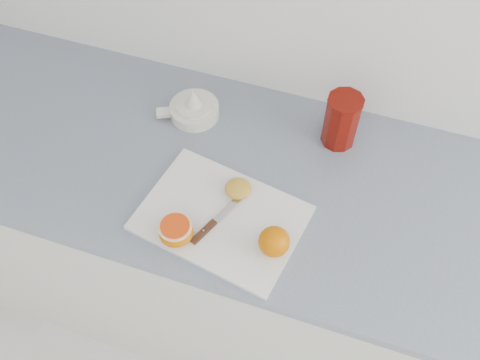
# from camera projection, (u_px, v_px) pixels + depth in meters

# --- Properties ---
(counter) EXTENTS (2.66, 0.64, 0.89)m
(counter) POSITION_uv_depth(u_px,v_px,m) (235.00, 251.00, 1.72)
(counter) COLOR silver
(counter) RESTS_ON ground
(cutting_board) EXTENTS (0.41, 0.33, 0.01)m
(cutting_board) POSITION_uv_depth(u_px,v_px,m) (221.00, 218.00, 1.26)
(cutting_board) COLOR white
(cutting_board) RESTS_ON counter
(whole_orange) EXTENTS (0.07, 0.07, 0.07)m
(whole_orange) POSITION_uv_depth(u_px,v_px,m) (274.00, 242.00, 1.18)
(whole_orange) COLOR #DA6400
(whole_orange) RESTS_ON cutting_board
(half_orange) EXTENTS (0.08, 0.08, 0.05)m
(half_orange) POSITION_uv_depth(u_px,v_px,m) (176.00, 231.00, 1.21)
(half_orange) COLOR #DA6400
(half_orange) RESTS_ON cutting_board
(squeezed_shell) EXTENTS (0.06, 0.06, 0.03)m
(squeezed_shell) POSITION_uv_depth(u_px,v_px,m) (238.00, 188.00, 1.29)
(squeezed_shell) COLOR gold
(squeezed_shell) RESTS_ON cutting_board
(paring_knife) EXTENTS (0.08, 0.16, 0.01)m
(paring_knife) POSITION_uv_depth(u_px,v_px,m) (208.00, 227.00, 1.23)
(paring_knife) COLOR #4B2A1A
(paring_knife) RESTS_ON cutting_board
(citrus_juicer) EXTENTS (0.17, 0.13, 0.09)m
(citrus_juicer) POSITION_uv_depth(u_px,v_px,m) (194.00, 108.00, 1.44)
(citrus_juicer) COLOR white
(citrus_juicer) RESTS_ON counter
(red_tumbler) EXTENTS (0.09, 0.09, 0.15)m
(red_tumbler) POSITION_uv_depth(u_px,v_px,m) (341.00, 122.00, 1.35)
(red_tumbler) COLOR #6C0C04
(red_tumbler) RESTS_ON counter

